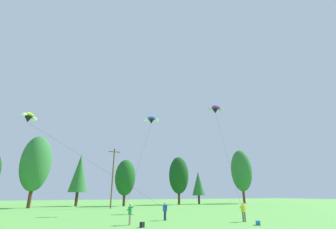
{
  "coord_description": "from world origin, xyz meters",
  "views": [
    {
      "loc": [
        -10.42,
        1.53,
        2.42
      ],
      "look_at": [
        0.17,
        25.04,
        11.08
      ],
      "focal_mm": 25.43,
      "sensor_mm": 36.0,
      "label": 1
    }
  ],
  "objects_px": {
    "parafoil_kite_mid_lime_white": "(29,117)",
    "parafoil_kite_far_purple": "(215,109)",
    "parafoil_kite_high_blue_white": "(151,120)",
    "utility_pole": "(113,176)",
    "kite_flyer_far": "(243,210)",
    "kite_flyer_mid": "(165,210)",
    "kite_flyer_near": "(130,212)",
    "picnic_cooler": "(258,223)",
    "backpack": "(142,225)"
  },
  "relations": [
    {
      "from": "utility_pole",
      "to": "kite_flyer_mid",
      "type": "relative_size",
      "value": 6.35
    },
    {
      "from": "kite_flyer_near",
      "to": "picnic_cooler",
      "type": "distance_m",
      "value": 10.66
    },
    {
      "from": "kite_flyer_far",
      "to": "parafoil_kite_high_blue_white",
      "type": "relative_size",
      "value": 0.14
    },
    {
      "from": "kite_flyer_near",
      "to": "kite_flyer_mid",
      "type": "relative_size",
      "value": 1.0
    },
    {
      "from": "kite_flyer_far",
      "to": "picnic_cooler",
      "type": "height_order",
      "value": "kite_flyer_far"
    },
    {
      "from": "kite_flyer_mid",
      "to": "parafoil_kite_high_blue_white",
      "type": "height_order",
      "value": "parafoil_kite_high_blue_white"
    },
    {
      "from": "parafoil_kite_high_blue_white",
      "to": "parafoil_kite_mid_lime_white",
      "type": "distance_m",
      "value": 18.19
    },
    {
      "from": "picnic_cooler",
      "to": "kite_flyer_near",
      "type": "bearing_deg",
      "value": 110.26
    },
    {
      "from": "utility_pole",
      "to": "backpack",
      "type": "height_order",
      "value": "utility_pole"
    },
    {
      "from": "utility_pole",
      "to": "backpack",
      "type": "distance_m",
      "value": 27.39
    },
    {
      "from": "parafoil_kite_mid_lime_white",
      "to": "parafoil_kite_high_blue_white",
      "type": "bearing_deg",
      "value": -23.99
    },
    {
      "from": "kite_flyer_far",
      "to": "parafoil_kite_high_blue_white",
      "type": "bearing_deg",
      "value": 110.46
    },
    {
      "from": "backpack",
      "to": "picnic_cooler",
      "type": "height_order",
      "value": "backpack"
    },
    {
      "from": "kite_flyer_far",
      "to": "parafoil_kite_far_purple",
      "type": "xyz_separation_m",
      "value": [
        7.03,
        12.9,
        15.32
      ]
    },
    {
      "from": "parafoil_kite_far_purple",
      "to": "backpack",
      "type": "xyz_separation_m",
      "value": [
        -16.91,
        -12.81,
        -16.11
      ]
    },
    {
      "from": "kite_flyer_far",
      "to": "parafoil_kite_far_purple",
      "type": "height_order",
      "value": "parafoil_kite_far_purple"
    },
    {
      "from": "kite_flyer_near",
      "to": "parafoil_kite_mid_lime_white",
      "type": "distance_m",
      "value": 24.5
    },
    {
      "from": "kite_flyer_far",
      "to": "backpack",
      "type": "distance_m",
      "value": 9.92
    },
    {
      "from": "kite_flyer_mid",
      "to": "parafoil_kite_high_blue_white",
      "type": "distance_m",
      "value": 14.65
    },
    {
      "from": "parafoil_kite_mid_lime_white",
      "to": "backpack",
      "type": "distance_m",
      "value": 26.48
    },
    {
      "from": "kite_flyer_near",
      "to": "parafoil_kite_high_blue_white",
      "type": "distance_m",
      "value": 16.93
    },
    {
      "from": "parafoil_kite_far_purple",
      "to": "kite_flyer_near",
      "type": "bearing_deg",
      "value": -147.77
    },
    {
      "from": "utility_pole",
      "to": "backpack",
      "type": "bearing_deg",
      "value": -96.23
    },
    {
      "from": "picnic_cooler",
      "to": "utility_pole",
      "type": "bearing_deg",
      "value": 56.63
    },
    {
      "from": "parafoil_kite_high_blue_white",
      "to": "parafoil_kite_mid_lime_white",
      "type": "bearing_deg",
      "value": 156.01
    },
    {
      "from": "kite_flyer_mid",
      "to": "kite_flyer_far",
      "type": "xyz_separation_m",
      "value": [
        6.19,
        -4.16,
        0.01
      ]
    },
    {
      "from": "picnic_cooler",
      "to": "parafoil_kite_far_purple",
      "type": "bearing_deg",
      "value": 17.75
    },
    {
      "from": "kite_flyer_mid",
      "to": "parafoil_kite_mid_lime_white",
      "type": "bearing_deg",
      "value": 133.59
    },
    {
      "from": "parafoil_kite_high_blue_white",
      "to": "picnic_cooler",
      "type": "xyz_separation_m",
      "value": [
        4.09,
        -15.09,
        -12.65
      ]
    },
    {
      "from": "utility_pole",
      "to": "parafoil_kite_high_blue_white",
      "type": "height_order",
      "value": "parafoil_kite_high_blue_white"
    },
    {
      "from": "parafoil_kite_far_purple",
      "to": "picnic_cooler",
      "type": "xyz_separation_m",
      "value": [
        -7.67,
        -15.29,
        -16.14
      ]
    },
    {
      "from": "parafoil_kite_mid_lime_white",
      "to": "parafoil_kite_far_purple",
      "type": "height_order",
      "value": "parafoil_kite_far_purple"
    },
    {
      "from": "utility_pole",
      "to": "kite_flyer_far",
      "type": "bearing_deg",
      "value": -75.4
    },
    {
      "from": "parafoil_kite_mid_lime_white",
      "to": "kite_flyer_far",
      "type": "bearing_deg",
      "value": -43.25
    },
    {
      "from": "utility_pole",
      "to": "backpack",
      "type": "xyz_separation_m",
      "value": [
        -2.91,
        -26.69,
        -5.43
      ]
    },
    {
      "from": "parafoil_kite_far_purple",
      "to": "utility_pole",
      "type": "bearing_deg",
      "value": 135.24
    },
    {
      "from": "kite_flyer_near",
      "to": "picnic_cooler",
      "type": "xyz_separation_m",
      "value": [
        9.7,
        -4.35,
        -0.83
      ]
    },
    {
      "from": "parafoil_kite_high_blue_white",
      "to": "picnic_cooler",
      "type": "bearing_deg",
      "value": -74.83
    },
    {
      "from": "kite_flyer_near",
      "to": "parafoil_kite_mid_lime_white",
      "type": "xyz_separation_m",
      "value": [
        -11.01,
        18.14,
        12.25
      ]
    },
    {
      "from": "parafoil_kite_mid_lime_white",
      "to": "parafoil_kite_far_purple",
      "type": "xyz_separation_m",
      "value": [
        28.38,
        -7.19,
        3.07
      ]
    },
    {
      "from": "kite_flyer_mid",
      "to": "picnic_cooler",
      "type": "xyz_separation_m",
      "value": [
        5.55,
        -6.56,
        -0.82
      ]
    },
    {
      "from": "kite_flyer_near",
      "to": "parafoil_kite_mid_lime_white",
      "type": "relative_size",
      "value": 0.1
    },
    {
      "from": "utility_pole",
      "to": "parafoil_kite_mid_lime_white",
      "type": "relative_size",
      "value": 0.61
    },
    {
      "from": "kite_flyer_near",
      "to": "kite_flyer_mid",
      "type": "distance_m",
      "value": 4.7
    },
    {
      "from": "parafoil_kite_far_purple",
      "to": "picnic_cooler",
      "type": "relative_size",
      "value": 29.63
    },
    {
      "from": "parafoil_kite_high_blue_white",
      "to": "utility_pole",
      "type": "bearing_deg",
      "value": 99.03
    },
    {
      "from": "kite_flyer_mid",
      "to": "kite_flyer_far",
      "type": "height_order",
      "value": "same"
    },
    {
      "from": "kite_flyer_near",
      "to": "kite_flyer_mid",
      "type": "xyz_separation_m",
      "value": [
        4.15,
        2.22,
        -0.01
      ]
    },
    {
      "from": "picnic_cooler",
      "to": "parafoil_kite_high_blue_white",
      "type": "bearing_deg",
      "value": 59.56
    },
    {
      "from": "kite_flyer_far",
      "to": "utility_pole",
      "type": "bearing_deg",
      "value": 104.6
    }
  ]
}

